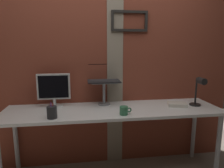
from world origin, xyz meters
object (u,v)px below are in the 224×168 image
object	(u,v)px
monitor	(54,89)
laptop	(103,76)
pen_cup	(52,112)
coffee_mug	(124,111)
desk_lamp	(199,89)

from	to	relation	value
monitor	laptop	xyz separation A→B (m)	(0.55, 0.06, 0.11)
monitor	laptop	size ratio (longest dim) A/B	1.01
laptop	pen_cup	size ratio (longest dim) A/B	2.36
laptop	coffee_mug	size ratio (longest dim) A/B	3.06
monitor	coffee_mug	distance (m)	0.81
monitor	desk_lamp	world-z (taller)	monitor
desk_lamp	coffee_mug	bearing A→B (deg)	-170.32
laptop	coffee_mug	world-z (taller)	laptop
pen_cup	desk_lamp	bearing A→B (deg)	5.44
desk_lamp	coffee_mug	world-z (taller)	desk_lamp
laptop	monitor	bearing A→B (deg)	-173.58
laptop	desk_lamp	world-z (taller)	laptop
pen_cup	coffee_mug	world-z (taller)	pen_cup
laptop	desk_lamp	distance (m)	1.06
desk_lamp	pen_cup	distance (m)	1.54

